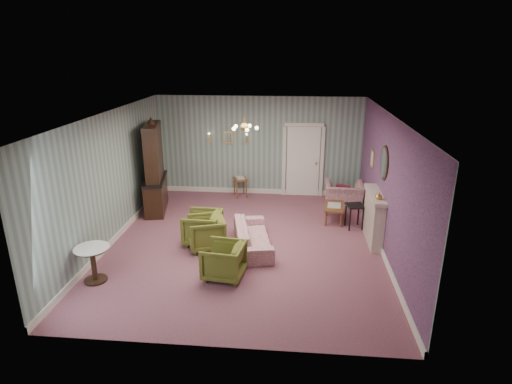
# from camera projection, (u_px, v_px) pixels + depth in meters

# --- Properties ---
(floor) EXTENTS (7.00, 7.00, 0.00)m
(floor) POSITION_uv_depth(u_px,v_px,m) (246.00, 243.00, 9.54)
(floor) COLOR #894F60
(floor) RESTS_ON ground
(ceiling) EXTENTS (7.00, 7.00, 0.00)m
(ceiling) POSITION_uv_depth(u_px,v_px,m) (244.00, 115.00, 8.60)
(ceiling) COLOR white
(ceiling) RESTS_ON ground
(wall_back) EXTENTS (6.00, 0.00, 6.00)m
(wall_back) POSITION_uv_depth(u_px,v_px,m) (259.00, 146.00, 12.36)
(wall_back) COLOR slate
(wall_back) RESTS_ON ground
(wall_front) EXTENTS (6.00, 0.00, 6.00)m
(wall_front) POSITION_uv_depth(u_px,v_px,m) (215.00, 260.00, 5.77)
(wall_front) COLOR slate
(wall_front) RESTS_ON ground
(wall_left) EXTENTS (0.00, 7.00, 7.00)m
(wall_left) POSITION_uv_depth(u_px,v_px,m) (110.00, 179.00, 9.33)
(wall_left) COLOR slate
(wall_left) RESTS_ON ground
(wall_right) EXTENTS (0.00, 7.00, 7.00)m
(wall_right) POSITION_uv_depth(u_px,v_px,m) (388.00, 186.00, 8.81)
(wall_right) COLOR slate
(wall_right) RESTS_ON ground
(wall_right_floral) EXTENTS (0.00, 7.00, 7.00)m
(wall_right_floral) POSITION_uv_depth(u_px,v_px,m) (387.00, 186.00, 8.81)
(wall_right_floral) COLOR #AE5789
(wall_right_floral) RESTS_ON ground
(door) EXTENTS (1.12, 0.12, 2.16)m
(door) POSITION_uv_depth(u_px,v_px,m) (303.00, 160.00, 12.33)
(door) COLOR white
(door) RESTS_ON floor
(olive_chair_a) EXTENTS (0.78, 0.82, 0.76)m
(olive_chair_a) POSITION_uv_depth(u_px,v_px,m) (224.00, 259.00, 8.04)
(olive_chair_a) COLOR brown
(olive_chair_a) RESTS_ON floor
(olive_chair_b) EXTENTS (0.92, 0.95, 0.78)m
(olive_chair_b) POSITION_uv_depth(u_px,v_px,m) (206.00, 231.00, 9.22)
(olive_chair_b) COLOR brown
(olive_chair_b) RESTS_ON floor
(olive_chair_c) EXTENTS (0.77, 0.82, 0.81)m
(olive_chair_c) POSITION_uv_depth(u_px,v_px,m) (202.00, 226.00, 9.46)
(olive_chair_c) COLOR brown
(olive_chair_c) RESTS_ON floor
(sofa_chintz) EXTENTS (0.90, 1.92, 0.72)m
(sofa_chintz) POSITION_uv_depth(u_px,v_px,m) (253.00, 232.00, 9.24)
(sofa_chintz) COLOR #9A3E5D
(sofa_chintz) RESTS_ON floor
(wingback_chair) EXTENTS (1.06, 0.71, 0.90)m
(wingback_chair) POSITION_uv_depth(u_px,v_px,m) (344.00, 191.00, 11.64)
(wingback_chair) COLOR #9A3E5D
(wingback_chair) RESTS_ON floor
(dresser) EXTENTS (0.81, 1.57, 2.49)m
(dresser) POSITION_uv_depth(u_px,v_px,m) (154.00, 166.00, 11.10)
(dresser) COLOR black
(dresser) RESTS_ON floor
(fireplace) EXTENTS (0.30, 1.40, 1.16)m
(fireplace) POSITION_uv_depth(u_px,v_px,m) (374.00, 217.00, 9.48)
(fireplace) COLOR beige
(fireplace) RESTS_ON floor
(mantel_vase) EXTENTS (0.15, 0.15, 0.15)m
(mantel_vase) POSITION_uv_depth(u_px,v_px,m) (379.00, 196.00, 8.89)
(mantel_vase) COLOR gold
(mantel_vase) RESTS_ON fireplace
(oval_mirror) EXTENTS (0.04, 0.76, 0.84)m
(oval_mirror) POSITION_uv_depth(u_px,v_px,m) (384.00, 163.00, 9.06)
(oval_mirror) COLOR white
(oval_mirror) RESTS_ON wall_right
(framed_print) EXTENTS (0.04, 0.34, 0.42)m
(framed_print) POSITION_uv_depth(u_px,v_px,m) (373.00, 159.00, 10.41)
(framed_print) COLOR gold
(framed_print) RESTS_ON wall_right
(coffee_table) EXTENTS (0.55, 0.88, 0.43)m
(coffee_table) POSITION_uv_depth(u_px,v_px,m) (334.00, 213.00, 10.71)
(coffee_table) COLOR brown
(coffee_table) RESTS_ON floor
(side_table_black) EXTENTS (0.48, 0.48, 0.61)m
(side_table_black) POSITION_uv_depth(u_px,v_px,m) (354.00, 216.00, 10.26)
(side_table_black) COLOR black
(side_table_black) RESTS_ON floor
(pedestal_table) EXTENTS (0.84, 0.84, 0.70)m
(pedestal_table) POSITION_uv_depth(u_px,v_px,m) (94.00, 264.00, 7.90)
(pedestal_table) COLOR black
(pedestal_table) RESTS_ON floor
(nesting_table) EXTENTS (0.51, 0.57, 0.61)m
(nesting_table) POSITION_uv_depth(u_px,v_px,m) (240.00, 187.00, 12.45)
(nesting_table) COLOR brown
(nesting_table) RESTS_ON floor
(gilt_mirror_back) EXTENTS (0.28, 0.06, 0.36)m
(gilt_mirror_back) POSITION_uv_depth(u_px,v_px,m) (228.00, 138.00, 12.32)
(gilt_mirror_back) COLOR gold
(gilt_mirror_back) RESTS_ON wall_back
(sconce_left) EXTENTS (0.16, 0.12, 0.30)m
(sconce_left) POSITION_uv_depth(u_px,v_px,m) (209.00, 137.00, 12.35)
(sconce_left) COLOR gold
(sconce_left) RESTS_ON wall_back
(sconce_right) EXTENTS (0.16, 0.12, 0.30)m
(sconce_right) POSITION_uv_depth(u_px,v_px,m) (247.00, 138.00, 12.26)
(sconce_right) COLOR gold
(sconce_right) RESTS_ON wall_back
(chandelier) EXTENTS (0.56, 0.56, 0.36)m
(chandelier) POSITION_uv_depth(u_px,v_px,m) (245.00, 128.00, 8.68)
(chandelier) COLOR gold
(chandelier) RESTS_ON ceiling
(burgundy_cushion) EXTENTS (0.41, 0.28, 0.39)m
(burgundy_cushion) POSITION_uv_depth(u_px,v_px,m) (343.00, 191.00, 11.49)
(burgundy_cushion) COLOR maroon
(burgundy_cushion) RESTS_ON wingback_chair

